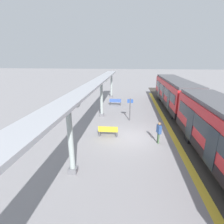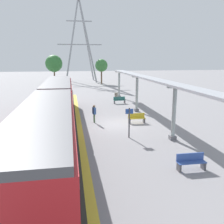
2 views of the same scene
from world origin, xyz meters
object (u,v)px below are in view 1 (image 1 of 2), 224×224
(train_near_carriage, at_px, (174,93))
(canopy_pillar_third, at_px, (71,140))
(bench_near_end, at_px, (108,131))
(canopy_pillar_second, at_px, (102,98))
(bench_far_end, at_px, (115,102))
(canopy_pillar_nearest, at_px, (111,85))
(platform_info_sign, at_px, (130,107))
(passenger_waiting_near_edge, at_px, (159,130))

(train_near_carriage, distance_m, canopy_pillar_third, 15.84)
(bench_near_end, bearing_deg, canopy_pillar_third, 74.34)
(canopy_pillar_second, distance_m, bench_far_end, 4.88)
(canopy_pillar_nearest, height_order, platform_info_sign, canopy_pillar_nearest)
(canopy_pillar_nearest, bearing_deg, bench_near_end, 95.28)
(bench_far_end, bearing_deg, bench_near_end, 91.67)
(platform_info_sign, bearing_deg, canopy_pillar_second, -18.59)
(canopy_pillar_nearest, xyz_separation_m, canopy_pillar_third, (0.00, 18.59, 0.00))
(canopy_pillar_nearest, distance_m, passenger_waiting_near_edge, 15.57)
(canopy_pillar_third, xyz_separation_m, bench_near_end, (-1.29, -4.61, -1.48))
(canopy_pillar_second, distance_m, bench_near_end, 5.14)
(canopy_pillar_second, distance_m, passenger_waiting_near_edge, 7.48)
(bench_near_end, xyz_separation_m, platform_info_sign, (-1.63, -3.77, 0.89))
(train_near_carriage, distance_m, canopy_pillar_nearest, 9.59)
(canopy_pillar_third, distance_m, bench_near_end, 5.01)
(train_near_carriage, xyz_separation_m, canopy_pillar_nearest, (8.17, -5.02, 0.09))
(canopy_pillar_second, xyz_separation_m, platform_info_sign, (-2.92, 0.98, -0.59))
(canopy_pillar_third, bearing_deg, canopy_pillar_second, -90.00)
(canopy_pillar_nearest, relative_size, canopy_pillar_third, 1.00)
(canopy_pillar_third, distance_m, bench_far_end, 14.02)
(bench_near_end, height_order, platform_info_sign, platform_info_sign)
(bench_near_end, bearing_deg, passenger_waiting_near_edge, 168.63)
(canopy_pillar_second, bearing_deg, platform_info_sign, 161.41)
(canopy_pillar_second, relative_size, passenger_waiting_near_edge, 2.37)
(train_near_carriage, xyz_separation_m, canopy_pillar_second, (8.17, 4.20, 0.09))
(platform_info_sign, xyz_separation_m, passenger_waiting_near_edge, (-2.07, 4.51, -0.33))
(bench_near_end, bearing_deg, canopy_pillar_second, -74.79)
(canopy_pillar_third, height_order, bench_far_end, canopy_pillar_third)
(canopy_pillar_third, bearing_deg, platform_info_sign, -109.21)
(train_near_carriage, distance_m, canopy_pillar_second, 9.19)
(platform_info_sign, bearing_deg, canopy_pillar_third, 70.79)
(canopy_pillar_third, relative_size, passenger_waiting_near_edge, 2.37)
(train_near_carriage, distance_m, platform_info_sign, 7.39)
(bench_near_end, distance_m, bench_far_end, 9.30)
(canopy_pillar_second, height_order, bench_far_end, canopy_pillar_second)
(canopy_pillar_nearest, distance_m, bench_far_end, 5.02)
(canopy_pillar_third, relative_size, bench_far_end, 2.52)
(train_near_carriage, bearing_deg, canopy_pillar_second, 27.23)
(bench_near_end, relative_size, passenger_waiting_near_edge, 0.94)
(train_near_carriage, distance_m, bench_far_end, 7.29)
(bench_far_end, relative_size, platform_info_sign, 0.68)
(bench_near_end, height_order, bench_far_end, same)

